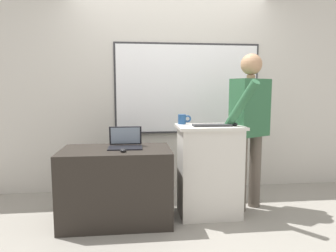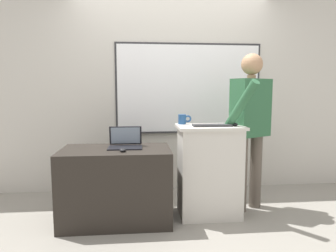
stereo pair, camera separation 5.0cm
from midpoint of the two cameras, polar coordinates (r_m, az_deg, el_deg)
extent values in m
plane|color=gray|center=(3.01, 3.68, -19.10)|extent=(30.00, 30.00, 0.00)
cube|color=beige|center=(3.99, 0.91, 8.52)|extent=(6.40, 0.12, 2.87)
cube|color=#2D2D30|center=(3.95, 4.30, 7.12)|extent=(1.89, 0.02, 1.17)
cube|color=white|center=(3.94, 4.31, 7.12)|extent=(1.84, 0.02, 1.12)
cube|color=#2D2D30|center=(3.97, 4.27, -1.15)|extent=(1.66, 0.04, 0.02)
cube|color=beige|center=(3.20, 8.29, -8.71)|extent=(0.62, 0.43, 0.93)
cube|color=beige|center=(3.11, 8.44, -0.20)|extent=(0.68, 0.47, 0.03)
cube|color=#28231E|center=(3.11, -9.32, -11.00)|extent=(1.08, 0.63, 0.74)
cylinder|color=brown|center=(3.39, 14.15, -8.90)|extent=(0.13, 0.13, 0.82)
cylinder|color=brown|center=(3.55, 16.74, -8.24)|extent=(0.13, 0.13, 0.82)
cube|color=#2D603D|center=(3.35, 15.86, 3.37)|extent=(0.47, 0.39, 0.62)
cylinder|color=tan|center=(3.35, 16.05, 8.97)|extent=(0.09, 0.09, 0.04)
sphere|color=tan|center=(3.36, 16.12, 11.24)|extent=(0.23, 0.23, 0.23)
cylinder|color=#2D603D|center=(3.01, 14.13, 3.77)|extent=(0.27, 0.42, 0.51)
cylinder|color=#2D603D|center=(3.53, 18.40, 3.04)|extent=(0.08, 0.08, 0.59)
cube|color=black|center=(3.03, -7.70, -4.10)|extent=(0.34, 0.23, 0.01)
cube|color=black|center=(3.14, -7.64, -1.80)|extent=(0.33, 0.05, 0.20)
cube|color=#8C9EB2|center=(3.13, -7.64, -1.80)|extent=(0.30, 0.04, 0.17)
cube|color=#2D2D30|center=(3.05, 8.84, 0.14)|extent=(0.39, 0.14, 0.02)
ellipsoid|color=black|center=(2.86, -8.13, -4.53)|extent=(0.06, 0.10, 0.03)
ellipsoid|color=black|center=(3.12, 13.04, 0.32)|extent=(0.06, 0.10, 0.03)
cylinder|color=#234C84|center=(3.21, 3.16, 1.28)|extent=(0.08, 0.08, 0.10)
torus|color=#234C84|center=(3.22, 4.24, 1.38)|extent=(0.08, 0.02, 0.08)
camera|label=1|loc=(0.03, -89.54, 0.06)|focal=32.00mm
camera|label=2|loc=(0.03, 90.46, -0.06)|focal=32.00mm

